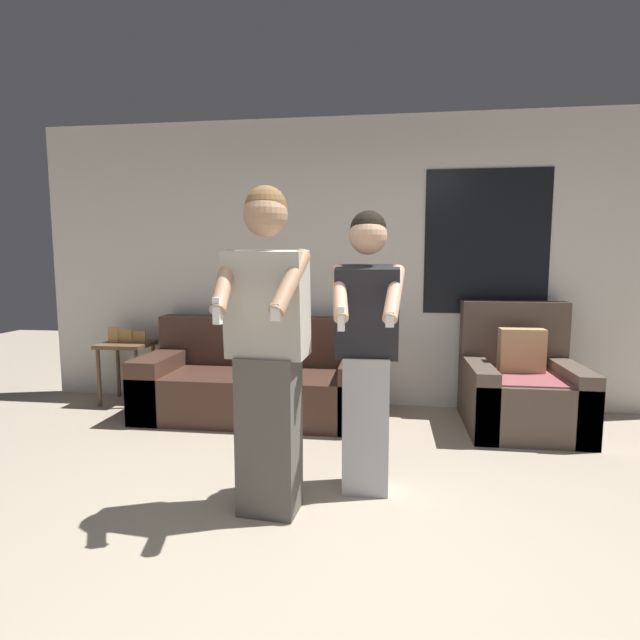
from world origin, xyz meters
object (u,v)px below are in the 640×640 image
Objects in this scene: side_table at (126,352)px; person_right at (367,350)px; couch at (260,383)px; person_left at (268,350)px; armchair at (520,388)px.

person_right is (2.40, -1.59, 0.36)m from side_table.
person_left reaches higher than couch.
couch is at bearing 178.82° from armchair.
person_left is (0.49, -1.72, 0.62)m from couch.
couch is at bearing 126.07° from person_right.
person_right reaches higher than couch.
armchair is at bearing -1.18° from couch.
person_left reaches higher than person_right.
side_table is 2.90m from person_right.
armchair reaches higher than couch.
armchair is (2.23, -0.05, 0.04)m from couch.
armchair is 1.89m from person_right.
couch is 1.24× the size of person_right.
person_right is at bearing -132.37° from armchair.
person_right reaches higher than armchair.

